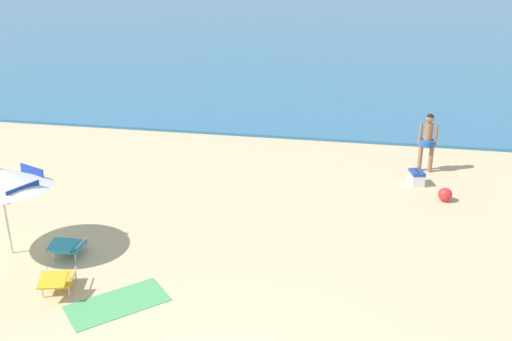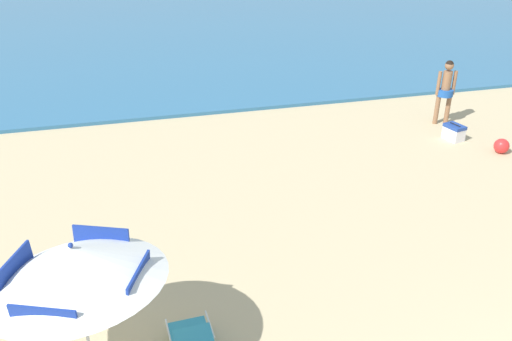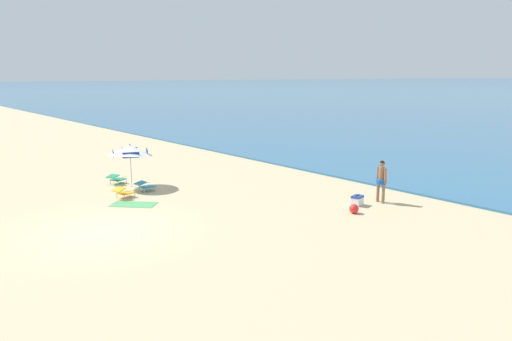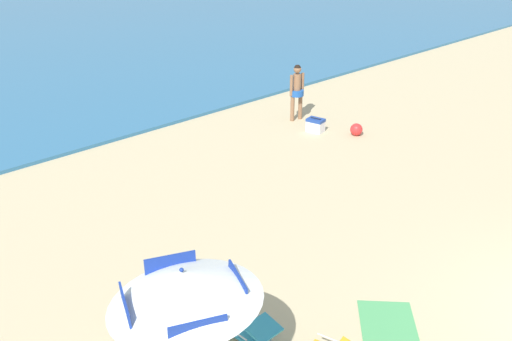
# 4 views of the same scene
# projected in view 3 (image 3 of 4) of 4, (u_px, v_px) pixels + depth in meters

# --- Properties ---
(ground_plane) EXTENTS (800.00, 800.00, 0.00)m
(ground_plane) POSITION_uv_depth(u_px,v_px,m) (105.00, 232.00, 16.03)
(ground_plane) COLOR tan
(beach_umbrella_striped_main) EXTENTS (2.97, 2.98, 2.08)m
(beach_umbrella_striped_main) POSITION_uv_depth(u_px,v_px,m) (130.00, 150.00, 22.19)
(beach_umbrella_striped_main) COLOR silver
(beach_umbrella_striped_main) RESTS_ON ground
(lounge_chair_under_umbrella) EXTENTS (0.82, 0.98, 0.49)m
(lounge_chair_under_umbrella) POSITION_uv_depth(u_px,v_px,m) (116.00, 178.00, 23.02)
(lounge_chair_under_umbrella) COLOR #1E7F56
(lounge_chair_under_umbrella) RESTS_ON ground
(lounge_chair_beside_umbrella) EXTENTS (0.74, 0.97, 0.50)m
(lounge_chair_beside_umbrella) POSITION_uv_depth(u_px,v_px,m) (123.00, 192.00, 20.40)
(lounge_chair_beside_umbrella) COLOR gold
(lounge_chair_beside_umbrella) RESTS_ON ground
(lounge_chair_facing_sea) EXTENTS (0.61, 0.88, 0.49)m
(lounge_chair_facing_sea) POSITION_uv_depth(u_px,v_px,m) (145.00, 185.00, 21.52)
(lounge_chair_facing_sea) COLOR teal
(lounge_chair_facing_sea) RESTS_ON ground
(person_standing_near_shore) EXTENTS (0.52, 0.43, 1.75)m
(person_standing_near_shore) POSITION_uv_depth(u_px,v_px,m) (381.00, 178.00, 19.55)
(person_standing_near_shore) COLOR #8C6042
(person_standing_near_shore) RESTS_ON ground
(cooler_box) EXTENTS (0.45, 0.56, 0.43)m
(cooler_box) POSITION_uv_depth(u_px,v_px,m) (357.00, 200.00, 19.27)
(cooler_box) COLOR white
(cooler_box) RESTS_ON ground
(beach_ball) EXTENTS (0.36, 0.36, 0.36)m
(beach_ball) POSITION_uv_depth(u_px,v_px,m) (354.00, 209.00, 18.15)
(beach_ball) COLOR red
(beach_ball) RESTS_ON ground
(beach_towel) EXTENTS (1.92, 1.89, 0.01)m
(beach_towel) POSITION_uv_depth(u_px,v_px,m) (134.00, 204.00, 19.42)
(beach_towel) COLOR #4C9E5B
(beach_towel) RESTS_ON ground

